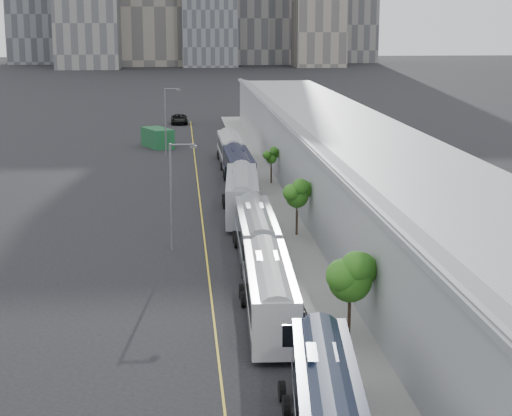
{
  "coord_description": "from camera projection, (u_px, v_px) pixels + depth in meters",
  "views": [
    {
      "loc": [
        -3.21,
        -11.26,
        16.95
      ],
      "look_at": [
        2.38,
        51.7,
        3.0
      ],
      "focal_mm": 60.0,
      "sensor_mm": 36.0,
      "label": 1
    }
  ],
  "objects": [
    {
      "name": "tree_3",
      "position": [
        271.0,
        157.0,
        89.57
      ],
      "size": [
        1.17,
        1.17,
        3.52
      ],
      "color": "black",
      "rests_on": "ground"
    },
    {
      "name": "bus_3",
      "position": [
        256.0,
        238.0,
        61.51
      ],
      "size": [
        2.85,
        12.67,
        3.69
      ],
      "rotation": [
        0.0,
        0.0,
        -0.02
      ],
      "color": "gray",
      "rests_on": "ground"
    },
    {
      "name": "suv",
      "position": [
        179.0,
        119.0,
        141.91
      ],
      "size": [
        2.84,
        5.91,
        1.62
      ],
      "primitive_type": "imported",
      "rotation": [
        0.0,
        0.0,
        0.02
      ],
      "color": "black",
      "rests_on": "ground"
    },
    {
      "name": "bus_1",
      "position": [
        327.0,
        415.0,
        34.02
      ],
      "size": [
        3.78,
        12.69,
        3.65
      ],
      "rotation": [
        0.0,
        0.0,
        -0.1
      ],
      "color": "black",
      "rests_on": "ground"
    },
    {
      "name": "bus_6",
      "position": [
        230.0,
        151.0,
        102.61
      ],
      "size": [
        2.75,
        12.27,
        3.58
      ],
      "rotation": [
        0.0,
        0.0,
        0.01
      ],
      "color": "silver",
      "rests_on": "ground"
    },
    {
      "name": "depot",
      "position": [
        384.0,
        190.0,
        68.74
      ],
      "size": [
        12.45,
        160.4,
        7.2
      ],
      "color": "gray",
      "rests_on": "ground"
    },
    {
      "name": "street_lamp_near",
      "position": [
        174.0,
        189.0,
        63.1
      ],
      "size": [
        2.04,
        0.22,
        8.12
      ],
      "color": "#59595E",
      "rests_on": "ground"
    },
    {
      "name": "shipping_container",
      "position": [
        158.0,
        138.0,
        115.89
      ],
      "size": [
        4.69,
        6.21,
        2.58
      ],
      "primitive_type": "cube",
      "rotation": [
        0.0,
        0.0,
        0.42
      ],
      "color": "#154525",
      "rests_on": "ground"
    },
    {
      "name": "bus_4",
      "position": [
        242.0,
        198.0,
        74.74
      ],
      "size": [
        3.65,
        13.69,
        3.96
      ],
      "rotation": [
        0.0,
        0.0,
        -0.07
      ],
      "color": "#9FA1A9",
      "rests_on": "ground"
    },
    {
      "name": "lane_line",
      "position": [
        204.0,
        237.0,
        68.25
      ],
      "size": [
        0.12,
        160.0,
        0.02
      ],
      "primitive_type": "cube",
      "color": "gold",
      "rests_on": "ground"
    },
    {
      "name": "bus_2",
      "position": [
        270.0,
        299.0,
        48.23
      ],
      "size": [
        3.09,
        12.7,
        3.68
      ],
      "rotation": [
        0.0,
        0.0,
        -0.04
      ],
      "color": "#BEBDC0",
      "rests_on": "ground"
    },
    {
      "name": "tree_2",
      "position": [
        297.0,
        193.0,
        67.67
      ],
      "size": [
        1.82,
        1.82,
        4.43
      ],
      "color": "black",
      "rests_on": "ground"
    },
    {
      "name": "street_lamp_far",
      "position": [
        167.0,
        117.0,
        107.44
      ],
      "size": [
        2.04,
        0.22,
        8.63
      ],
      "color": "#59595E",
      "rests_on": "ground"
    },
    {
      "name": "tree_1",
      "position": [
        350.0,
        274.0,
        45.35
      ],
      "size": [
        2.36,
        2.36,
        4.94
      ],
      "color": "black",
      "rests_on": "ground"
    },
    {
      "name": "bus_5",
      "position": [
        239.0,
        171.0,
        88.74
      ],
      "size": [
        2.82,
        12.65,
        3.69
      ],
      "rotation": [
        0.0,
        0.0,
        0.01
      ],
      "color": "black",
      "rests_on": "ground"
    },
    {
      "name": "sidewalk",
      "position": [
        334.0,
        233.0,
        69.14
      ],
      "size": [
        10.0,
        170.0,
        0.12
      ],
      "primitive_type": "cube",
      "color": "gray",
      "rests_on": "ground"
    }
  ]
}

